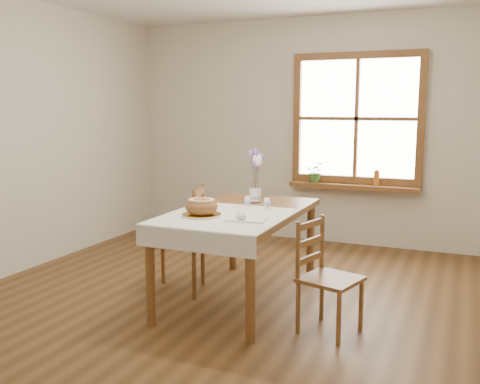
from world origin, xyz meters
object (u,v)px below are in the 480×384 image
(dining_table, at_px, (240,221))
(chair_right, at_px, (331,277))
(chair_left, at_px, (177,239))
(flower_vase, at_px, (255,196))
(bread_plate, at_px, (202,215))

(dining_table, relative_size, chair_right, 2.00)
(dining_table, relative_size, chair_left, 1.74)
(dining_table, height_order, flower_vase, flower_vase)
(flower_vase, bearing_deg, dining_table, -86.35)
(chair_left, xyz_separation_m, flower_vase, (0.55, 0.42, 0.35))
(chair_left, height_order, flower_vase, chair_left)
(bread_plate, distance_m, flower_vase, 0.78)
(dining_table, relative_size, flower_vase, 14.09)
(flower_vase, bearing_deg, chair_right, -41.18)
(bread_plate, bearing_deg, chair_right, 0.48)
(dining_table, height_order, chair_left, chair_left)
(dining_table, xyz_separation_m, flower_vase, (-0.03, 0.40, 0.14))
(chair_right, distance_m, flower_vase, 1.22)
(dining_table, bearing_deg, flower_vase, 93.65)
(bread_plate, bearing_deg, chair_left, 140.30)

